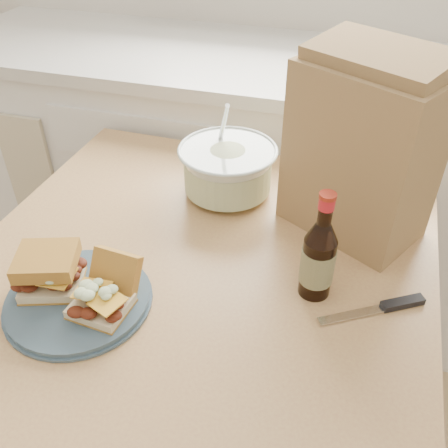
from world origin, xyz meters
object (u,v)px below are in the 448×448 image
(dining_table, at_px, (200,299))
(paper_bag, at_px, (362,153))
(plate, at_px, (78,300))
(coleslaw_bowl, at_px, (228,171))
(beer_bottle, at_px, (318,258))

(dining_table, relative_size, paper_bag, 2.67)
(dining_table, bearing_deg, paper_bag, 37.94)
(plate, bearing_deg, dining_table, 45.06)
(coleslaw_bowl, relative_size, paper_bag, 0.65)
(beer_bottle, relative_size, paper_bag, 0.62)
(coleslaw_bowl, distance_m, beer_bottle, 0.38)
(plate, xyz_separation_m, coleslaw_bowl, (0.16, 0.43, 0.05))
(dining_table, bearing_deg, beer_bottle, -3.75)
(beer_bottle, bearing_deg, paper_bag, 85.17)
(coleslaw_bowl, bearing_deg, dining_table, -87.54)
(beer_bottle, distance_m, paper_bag, 0.26)
(dining_table, height_order, paper_bag, paper_bag)
(coleslaw_bowl, distance_m, paper_bag, 0.32)
(plate, relative_size, beer_bottle, 1.18)
(dining_table, distance_m, plate, 0.28)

